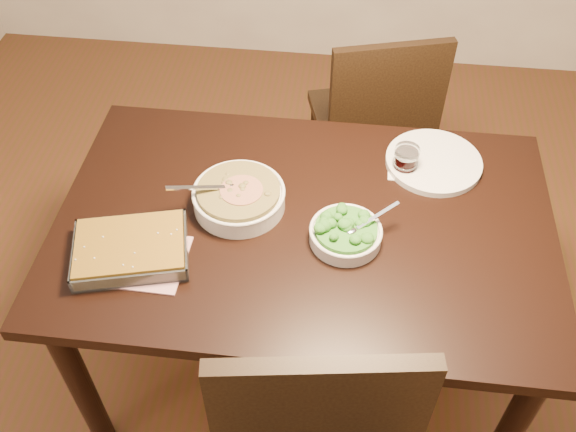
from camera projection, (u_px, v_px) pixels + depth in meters
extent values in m
plane|color=#4E3316|center=(301.00, 359.00, 2.35)|extent=(4.00, 4.00, 0.00)
cube|color=black|center=(304.00, 226.00, 1.82)|extent=(1.40, 0.90, 0.04)
cube|color=black|center=(304.00, 242.00, 1.87)|extent=(1.26, 0.76, 0.08)
cylinder|color=black|center=(81.00, 385.00, 1.89)|extent=(0.07, 0.07, 0.71)
cylinder|color=black|center=(509.00, 432.00, 1.79)|extent=(0.07, 0.07, 0.71)
cylinder|color=black|center=(147.00, 205.00, 2.39)|extent=(0.07, 0.07, 0.71)
cylinder|color=black|center=(485.00, 235.00, 2.29)|extent=(0.07, 0.07, 0.71)
cube|color=#9F2D46|center=(135.00, 260.00, 1.70)|extent=(0.27, 0.21, 0.01)
cube|color=white|center=(404.00, 170.00, 1.94)|extent=(0.10, 0.10, 0.00)
cylinder|color=white|center=(239.00, 199.00, 1.82)|extent=(0.26, 0.26, 0.05)
torus|color=white|center=(239.00, 192.00, 1.80)|extent=(0.26, 0.26, 0.01)
cylinder|color=#35270E|center=(238.00, 191.00, 1.80)|extent=(0.23, 0.23, 0.02)
cube|color=silver|center=(210.00, 194.00, 1.77)|extent=(0.16, 0.08, 0.05)
cylinder|color=maroon|center=(241.00, 190.00, 1.79)|extent=(0.12, 0.12, 0.00)
cylinder|color=white|center=(345.00, 236.00, 1.74)|extent=(0.20, 0.20, 0.04)
torus|color=white|center=(346.00, 230.00, 1.72)|extent=(0.20, 0.20, 0.01)
cylinder|color=#124E12|center=(346.00, 229.00, 1.72)|extent=(0.17, 0.17, 0.02)
cube|color=silver|center=(366.00, 218.00, 1.73)|extent=(0.11, 0.08, 0.04)
cube|color=silver|center=(132.00, 255.00, 1.71)|extent=(0.34, 0.29, 0.01)
cube|color=#53370B|center=(131.00, 248.00, 1.69)|extent=(0.32, 0.27, 0.05)
cube|color=silver|center=(132.00, 220.00, 1.77)|extent=(0.29, 0.08, 0.04)
cube|color=silver|center=(129.00, 281.00, 1.62)|extent=(0.29, 0.08, 0.04)
cube|color=silver|center=(186.00, 244.00, 1.71)|extent=(0.06, 0.21, 0.04)
cube|color=silver|center=(74.00, 255.00, 1.68)|extent=(0.06, 0.21, 0.04)
cylinder|color=black|center=(405.00, 162.00, 1.92)|extent=(0.07, 0.07, 0.06)
cylinder|color=silver|center=(407.00, 152.00, 1.89)|extent=(0.07, 0.07, 0.02)
cylinder|color=silver|center=(434.00, 162.00, 1.95)|extent=(0.29, 0.29, 0.02)
cube|color=black|center=(318.00, 423.00, 1.40)|extent=(0.47, 0.11, 0.50)
cube|color=black|center=(368.00, 120.00, 2.61)|extent=(0.53, 0.53, 0.04)
cylinder|color=black|center=(393.00, 131.00, 2.92)|extent=(0.04, 0.04, 0.41)
cylinder|color=black|center=(417.00, 186.00, 2.67)|extent=(0.04, 0.04, 0.41)
cylinder|color=black|center=(314.00, 139.00, 2.88)|extent=(0.04, 0.04, 0.41)
cylinder|color=black|center=(331.00, 196.00, 2.63)|extent=(0.04, 0.04, 0.41)
cube|color=black|center=(388.00, 100.00, 2.30)|extent=(0.42, 0.15, 0.45)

